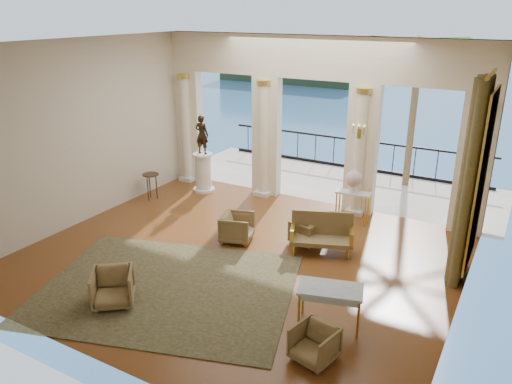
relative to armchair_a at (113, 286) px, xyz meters
The scene contains 23 objects.
floor 2.92m from the armchair_a, 68.89° to the left, with size 9.00×9.00×0.00m, color #4B2B0B.
room_walls 3.14m from the armchair_a, 56.64° to the left, with size 9.00×9.00×9.00m.
arcade 6.97m from the armchair_a, 80.91° to the left, with size 9.00×0.56×4.50m.
terrace 8.58m from the armchair_a, 83.00° to the left, with size 10.00×3.60×0.10m, color #AEA393.
balustrade 10.16m from the armchair_a, 84.10° to the left, with size 9.00×0.06×1.03m.
palm_tree 10.47m from the armchair_a, 71.88° to the left, with size 2.00×2.00×4.50m.
headland 78.33m from the armchair_a, 111.72° to the left, with size 22.00×18.00×6.00m, color black.
sea 63.03m from the armchair_a, 89.05° to the left, with size 160.00×160.00×0.00m, color #235683.
curtain 6.98m from the armchair_a, 38.27° to the left, with size 0.33×1.40×4.09m.
window_frame 7.14m from the armchair_a, 37.31° to the left, with size 0.04×1.60×3.40m, color gold.
wall_sconce 6.93m from the armchair_a, 68.52° to the left, with size 0.30×0.11×0.33m.
rug 1.10m from the armchair_a, 59.95° to the left, with size 4.80×3.74×0.02m, color #31381B.
armchair_a is the anchor object (origin of this frame).
armchair_b 3.85m from the armchair_a, ahead, with size 0.62×0.58×0.64m, color #4E3D25.
armchair_c 4.56m from the armchair_a, 63.45° to the left, with size 0.62×0.58×0.64m, color #4E3D25.
armchair_d 3.44m from the armchair_a, 80.21° to the left, with size 0.71×0.66×0.73m, color #4E3D25.
settee 4.60m from the armchair_a, 56.94° to the left, with size 1.49×1.03×0.91m.
game_table 3.94m from the armchair_a, 19.78° to the left, with size 1.20×0.86×0.74m.
pedestal 6.15m from the armchair_a, 109.56° to the left, with size 0.63×0.63×1.15m.
statue 6.29m from the armchair_a, 109.56° to the left, with size 0.41×0.27×1.13m, color black.
console_table 6.30m from the armchair_a, 66.11° to the left, with size 0.88×0.41×0.82m.
urn 6.34m from the armchair_a, 66.11° to the left, with size 0.42×0.42×0.56m.
side_table 5.39m from the armchair_a, 123.29° to the left, with size 0.46×0.46×0.75m.
Camera 1 is at (5.15, -8.31, 5.15)m, focal length 35.00 mm.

